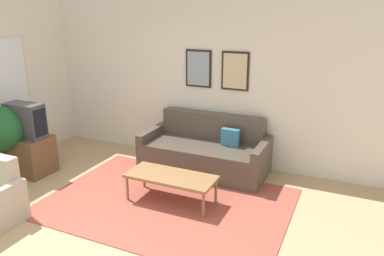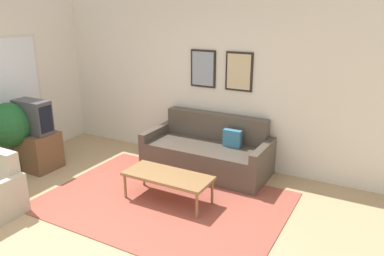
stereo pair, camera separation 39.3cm
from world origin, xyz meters
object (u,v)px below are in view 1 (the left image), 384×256
(couch, at_px, (206,152))
(potted_plant_tall, at_px, (1,132))
(coffee_table, at_px, (171,178))
(tv, at_px, (25,120))

(couch, xyz_separation_m, potted_plant_tall, (-2.68, -1.49, 0.43))
(couch, relative_size, potted_plant_tall, 1.76)
(couch, height_order, coffee_table, couch)
(coffee_table, xyz_separation_m, tv, (-2.44, -0.07, 0.51))
(coffee_table, bearing_deg, potted_plant_tall, -172.90)
(couch, xyz_separation_m, coffee_table, (-0.01, -1.16, 0.05))
(tv, height_order, potted_plant_tall, tv)
(coffee_table, relative_size, tv, 1.94)
(tv, bearing_deg, potted_plant_tall, -131.16)
(couch, distance_m, coffee_table, 1.16)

